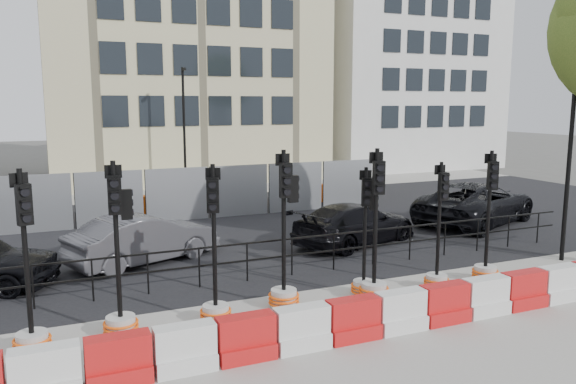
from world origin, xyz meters
name	(u,v)px	position (x,y,z in m)	size (l,w,h in m)	color
ground	(312,290)	(0.00, 0.00, 0.00)	(120.00, 120.00, 0.00)	#51514C
sidewalk_near	(382,339)	(0.00, -3.00, 0.01)	(40.00, 6.00, 0.02)	gray
road	(225,229)	(0.00, 7.00, 0.01)	(40.00, 14.00, 0.03)	black
sidewalk_far	(171,192)	(0.00, 16.00, 0.01)	(40.00, 4.00, 0.02)	gray
building_cream	(179,22)	(2.00, 21.99, 9.00)	(15.00, 10.06, 18.00)	#BBB089
building_white	(396,49)	(17.00, 21.99, 8.00)	(12.00, 9.06, 16.00)	silver
kerb_railing	(292,250)	(0.00, 1.20, 0.69)	(18.00, 0.04, 1.00)	black
heras_fencing	(217,197)	(0.57, 9.86, 0.65)	(14.33, 1.72, 2.00)	gray
lamp_post_far	(184,127)	(0.50, 14.98, 3.22)	(0.12, 0.56, 6.00)	black
lamp_post_near	(571,146)	(7.50, -0.52, 3.22)	(0.12, 0.56, 6.00)	black
barrier_row	(377,317)	(0.00, -2.80, 0.37)	(14.65, 0.50, 0.80)	red
traffic_signal_a	(31,318)	(-5.99, -1.11, 0.68)	(0.65, 0.65, 3.29)	#BBBCB8
traffic_signal_b	(120,296)	(-4.46, -0.96, 0.80)	(0.66, 0.66, 3.34)	#BBBCB8
traffic_signal_c	(215,292)	(-2.65, -1.05, 0.66)	(0.63, 0.63, 3.21)	#BBBCB8
traffic_signal_d	(284,272)	(-1.05, -0.79, 0.81)	(0.67, 0.67, 3.41)	#BBBCB8
traffic_signal_e	(375,270)	(0.96, -1.17, 0.70)	(0.67, 0.67, 3.41)	#BBBCB8
traffic_signal_f	(365,266)	(0.92, -0.81, 0.71)	(0.58, 0.58, 2.96)	#BBBCB8
traffic_signal_g	(437,264)	(2.72, -1.12, 0.63)	(0.60, 0.60, 3.04)	#BBBCB8
traffic_signal_h	(486,255)	(4.21, -1.09, 0.67)	(0.64, 0.64, 3.25)	#BBBCB8
car_b	(144,239)	(-3.25, 3.92, 0.69)	(4.40, 2.90, 1.37)	#46464B
car_c	(355,224)	(3.13, 3.41, 0.65)	(4.83, 3.21, 1.30)	black
car_d	(476,203)	(8.67, 4.27, 0.76)	(6.04, 4.43, 1.53)	black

